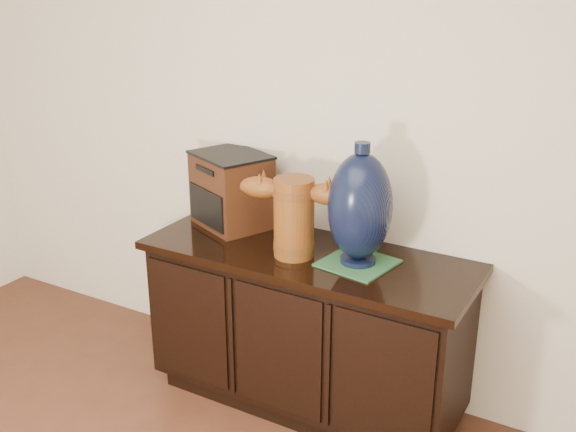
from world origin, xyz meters
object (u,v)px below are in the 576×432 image
Objects in this scene: spray_can at (289,219)px; terracotta_vessel at (294,213)px; sideboard at (306,328)px; tv_radio at (231,190)px; lamp_base at (360,207)px.

terracotta_vessel is at bearing -54.94° from spray_can.
sideboard is at bearing -35.34° from spray_can.
sideboard is at bearing 45.42° from terracotta_vessel.
tv_radio is 0.72m from lamp_base.
lamp_base is at bearing 0.09° from sideboard.
terracotta_vessel is at bearing -123.21° from sideboard.
lamp_base is (0.24, 0.00, 0.62)m from sideboard.
tv_radio is 0.85× the size of lamp_base.
tv_radio reaches higher than spray_can.
tv_radio is 0.33m from spray_can.
sideboard is 2.87× the size of lamp_base.
tv_radio is (-0.43, 0.17, -0.02)m from terracotta_vessel.
terracotta_vessel is 0.47m from tv_radio.
sideboard is 0.50m from spray_can.
spray_can is at bearing 113.69° from terracotta_vessel.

